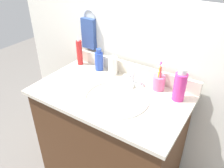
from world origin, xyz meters
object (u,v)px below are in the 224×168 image
faucet (132,80)px  bottle_soap_pink (180,86)px  bottle_spray_red (79,52)px  cup_pink (159,82)px  hand_towel (89,34)px  bottle_lotion_white (113,65)px  bottle_shampoo_blue (99,61)px

faucet → bottle_soap_pink: size_ratio=0.80×
bottle_spray_red → cup_pink: 0.63m
faucet → bottle_spray_red: bearing=175.2°
bottle_soap_pink → hand_towel: bearing=170.5°
bottle_soap_pink → bottle_lotion_white: bearing=174.2°
hand_towel → bottle_soap_pink: hand_towel is taller
bottle_shampoo_blue → bottle_lotion_white: bottle_shampoo_blue is taller
hand_towel → bottle_shampoo_blue: bearing=-28.2°
bottle_shampoo_blue → bottle_soap_pink: size_ratio=0.80×
faucet → cup_pink: (0.17, 0.04, 0.02)m
cup_pink → hand_towel: bearing=171.9°
cup_pink → bottle_spray_red: bearing=179.6°
faucet → bottle_soap_pink: bottle_soap_pink is taller
bottle_lotion_white → bottle_soap_pink: 0.48m
hand_towel → faucet: (0.43, -0.12, -0.19)m
hand_towel → faucet: hand_towel is taller
hand_towel → faucet: size_ratio=1.37×
bottle_soap_pink → faucet: bearing=179.3°
bottle_shampoo_blue → bottle_lotion_white: bearing=0.4°
bottle_lotion_white → bottle_soap_pink: size_ratio=0.73×
bottle_soap_pink → bottle_spray_red: size_ratio=0.87×
bottle_lotion_white → bottle_soap_pink: bottle_soap_pink is taller
faucet → bottle_soap_pink: bearing=-0.7°
bottle_spray_red → cup_pink: bearing=-0.4°
faucet → bottle_soap_pink: (0.31, -0.00, 0.06)m
bottle_soap_pink → bottle_spray_red: bottle_spray_red is taller
faucet → bottle_soap_pink: 0.31m
bottle_lotion_white → bottle_shampoo_blue: bearing=-179.6°
bottle_shampoo_blue → bottle_soap_pink: bottle_soap_pink is taller
hand_towel → faucet: 0.49m
bottle_shampoo_blue → cup_pink: (0.46, -0.01, -0.02)m
faucet → bottle_lotion_white: bearing=165.5°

